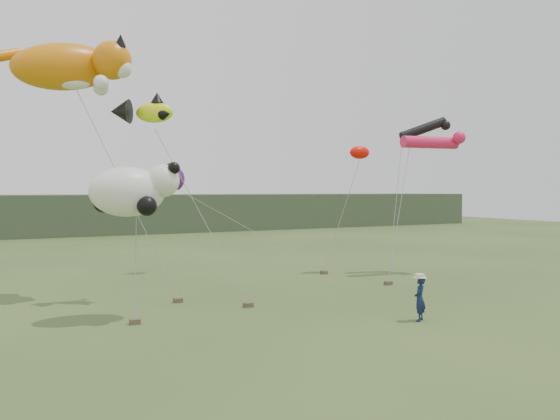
{
  "coord_description": "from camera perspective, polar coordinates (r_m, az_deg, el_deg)",
  "views": [
    {
      "loc": [
        -10.38,
        -15.91,
        4.46
      ],
      "look_at": [
        -0.86,
        3.0,
        3.7
      ],
      "focal_mm": 35.0,
      "sensor_mm": 36.0,
      "label": 1
    }
  ],
  "objects": [
    {
      "name": "sandbag_anchors",
      "position": [
        23.37,
        -1.32,
        -8.72
      ],
      "size": [
        12.63,
        6.77,
        0.17
      ],
      "color": "brown",
      "rests_on": "ground"
    },
    {
      "name": "tube_kites",
      "position": [
        30.84,
        15.66,
        7.35
      ],
      "size": [
        3.61,
        2.3,
        1.84
      ],
      "color": "black",
      "rests_on": "ground"
    },
    {
      "name": "fish_kite",
      "position": [
        22.84,
        -14.22,
        9.95
      ],
      "size": [
        2.7,
        1.79,
        1.3
      ],
      "color": "#E3F415",
      "rests_on": "ground"
    },
    {
      "name": "misc_kites",
      "position": [
        29.72,
        -3.28,
        4.37
      ],
      "size": [
        10.25,
        4.87,
        2.43
      ],
      "color": "#F61004",
      "rests_on": "ground"
    },
    {
      "name": "panda_kite",
      "position": [
        19.52,
        -15.05,
        1.99
      ],
      "size": [
        3.06,
        1.98,
        1.9
      ],
      "color": "white",
      "rests_on": "ground"
    },
    {
      "name": "cat_kite",
      "position": [
        24.73,
        -20.61,
        13.9
      ],
      "size": [
        5.64,
        3.01,
        2.54
      ],
      "color": "orange",
      "rests_on": "ground"
    },
    {
      "name": "ground",
      "position": [
        19.51,
        6.34,
        -11.17
      ],
      "size": [
        120.0,
        120.0,
        0.0
      ],
      "primitive_type": "plane",
      "color": "#385123",
      "rests_on": "ground"
    },
    {
      "name": "festival_attendant",
      "position": [
        19.44,
        14.4,
        -8.97
      ],
      "size": [
        0.66,
        0.63,
        1.52
      ],
      "primitive_type": "imported",
      "rotation": [
        0.0,
        0.0,
        3.79
      ],
      "color": "#111F42",
      "rests_on": "ground"
    },
    {
      "name": "headland",
      "position": [
        61.08,
        -19.88,
        -0.45
      ],
      "size": [
        90.0,
        13.0,
        4.0
      ],
      "color": "#2D3D28",
      "rests_on": "ground"
    }
  ]
}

